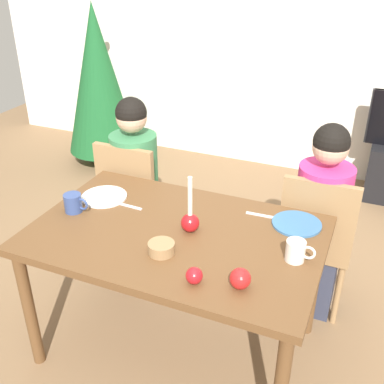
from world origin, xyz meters
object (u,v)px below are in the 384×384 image
(dining_table, at_px, (176,246))
(bowl_walnuts, at_px, (161,248))
(apple_by_left_plate, at_px, (194,276))
(person_left_child, at_px, (136,187))
(christmas_tree, at_px, (98,80))
(candle_centerpiece, at_px, (190,220))
(plate_right, at_px, (297,224))
(person_right_child, at_px, (319,224))
(apple_near_candle, at_px, (240,279))
(mug_right, at_px, (296,250))
(chair_right, at_px, (317,236))
(mug_left, at_px, (74,203))
(chair_left, at_px, (134,197))
(plate_left, at_px, (104,197))

(dining_table, bearing_deg, bowl_walnuts, -86.15)
(apple_by_left_plate, bearing_deg, dining_table, 125.93)
(person_left_child, height_order, christmas_tree, christmas_tree)
(candle_centerpiece, height_order, bowl_walnuts, candle_centerpiece)
(christmas_tree, xyz_separation_m, plate_right, (2.25, -1.70, -0.09))
(person_right_child, relative_size, plate_right, 4.80)
(plate_right, distance_m, bowl_walnuts, 0.70)
(person_left_child, height_order, apple_near_candle, person_left_child)
(christmas_tree, relative_size, candle_centerpiece, 5.60)
(plate_right, relative_size, mug_right, 1.86)
(chair_right, xyz_separation_m, candle_centerpiece, (-0.54, -0.57, 0.30))
(dining_table, height_order, candle_centerpiece, candle_centerpiece)
(apple_by_left_plate, bearing_deg, mug_left, 160.11)
(chair_right, relative_size, apple_near_candle, 10.23)
(person_left_child, bearing_deg, chair_left, -90.00)
(chair_right, distance_m, bowl_walnuts, 1.02)
(christmas_tree, bearing_deg, apple_by_left_plate, -49.63)
(chair_left, height_order, apple_by_left_plate, chair_left)
(apple_by_left_plate, bearing_deg, person_left_child, 130.55)
(plate_left, height_order, mug_right, mug_right)
(plate_right, relative_size, apple_by_left_plate, 3.41)
(mug_left, height_order, mug_right, same)
(candle_centerpiece, bearing_deg, apple_by_left_plate, -64.34)
(apple_near_candle, bearing_deg, chair_right, 77.81)
(person_right_child, height_order, mug_left, person_right_child)
(bowl_walnuts, relative_size, apple_by_left_plate, 1.70)
(chair_right, distance_m, plate_left, 1.22)
(chair_left, bearing_deg, plate_right, -15.83)
(candle_centerpiece, xyz_separation_m, bowl_walnuts, (-0.05, -0.22, -0.04))
(plate_right, bearing_deg, mug_right, -79.35)
(person_left_child, relative_size, candle_centerpiece, 4.04)
(person_left_child, bearing_deg, chair_right, -1.56)
(mug_left, bearing_deg, person_right_child, 29.76)
(chair_right, height_order, mug_right, chair_right)
(chair_right, bearing_deg, candle_centerpiece, -133.39)
(plate_left, bearing_deg, mug_left, -108.63)
(chair_right, bearing_deg, bowl_walnuts, -126.71)
(bowl_walnuts, bearing_deg, chair_right, 53.29)
(plate_right, bearing_deg, apple_near_candle, -101.48)
(chair_left, bearing_deg, dining_table, -45.90)
(mug_left, bearing_deg, person_left_child, 91.82)
(person_right_child, distance_m, apple_by_left_plate, 1.05)
(apple_near_candle, bearing_deg, apple_by_left_plate, -165.96)
(chair_left, relative_size, apple_near_candle, 10.23)
(christmas_tree, relative_size, bowl_walnuts, 13.35)
(chair_right, bearing_deg, mug_left, -151.45)
(person_right_child, distance_m, bowl_walnuts, 1.03)
(candle_centerpiece, distance_m, mug_left, 0.63)
(plate_right, height_order, mug_right, mug_right)
(dining_table, distance_m, person_left_child, 0.88)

